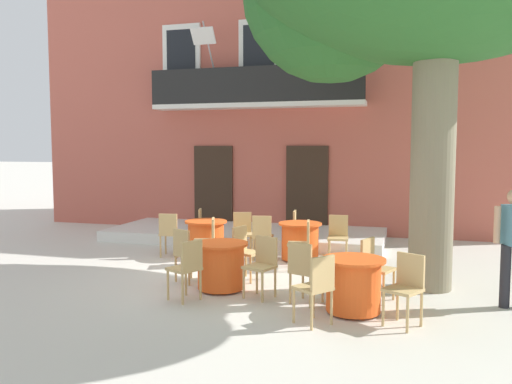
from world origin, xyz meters
TOP-DOWN VIEW (x-y plane):
  - ground_plane at (0.00, 0.00)m, footprint 120.00×120.00m
  - building_facade at (-0.81, 6.99)m, footprint 13.00×5.09m
  - entrance_step_platform at (-0.81, 3.72)m, footprint 6.69×2.56m
  - cafe_table_near_tree at (0.95, 1.75)m, footprint 0.86×0.86m
  - cafe_chair_near_tree_0 at (0.23, 1.55)m, footprint 0.46×0.46m
  - cafe_chair_near_tree_1 at (1.15, 1.02)m, footprint 0.46×0.46m
  - cafe_chair_near_tree_2 at (1.69, 1.89)m, footprint 0.44×0.44m
  - cafe_chair_near_tree_3 at (0.79, 2.48)m, footprint 0.44×0.44m
  - cafe_table_middle at (-0.97, 1.51)m, footprint 0.86×0.86m
  - cafe_chair_middle_0 at (-1.27, 2.20)m, footprint 0.50×0.50m
  - cafe_chair_middle_1 at (-1.70, 1.32)m, footprint 0.45×0.45m
  - cafe_chair_middle_2 at (-0.66, 0.82)m, footprint 0.51×0.51m
  - cafe_chair_middle_3 at (-0.28, 1.81)m, footprint 0.50×0.50m
  - cafe_table_front at (0.18, -0.74)m, footprint 0.86×0.86m
  - cafe_chair_front_0 at (-0.53, -0.48)m, footprint 0.53×0.53m
  - cafe_chair_front_1 at (-0.09, -1.45)m, footprint 0.54×0.54m
  - cafe_chair_front_2 at (0.91, -0.92)m, footprint 0.51×0.51m
  - cafe_chair_front_3 at (0.34, -0.01)m, footprint 0.50×0.50m
  - cafe_table_far_side at (2.31, -1.34)m, footprint 0.86×0.86m
  - cafe_chair_far_side_0 at (3.00, -1.64)m, footprint 0.55×0.55m
  - cafe_chair_far_side_1 at (2.53, -0.62)m, footprint 0.53×0.53m
  - cafe_chair_far_side_2 at (1.58, -1.13)m, footprint 0.52×0.52m
  - cafe_chair_far_side_3 at (1.91, -1.98)m, footprint 0.56×0.56m

SIDE VIEW (x-z plane):
  - ground_plane at x=0.00m, z-range 0.00..0.00m
  - entrance_step_platform at x=-0.81m, z-range 0.00..0.25m
  - cafe_table_near_tree at x=0.95m, z-range 0.01..0.77m
  - cafe_table_middle at x=-0.97m, z-range 0.01..0.77m
  - cafe_table_front at x=0.18m, z-range 0.01..0.77m
  - cafe_table_far_side at x=2.31m, z-range 0.01..0.77m
  - cafe_chair_near_tree_0 at x=0.23m, z-range 0.07..0.98m
  - cafe_chair_near_tree_1 at x=1.15m, z-range 0.07..0.98m
  - cafe_chair_near_tree_2 at x=1.69m, z-range 0.07..0.98m
  - cafe_chair_near_tree_3 at x=0.79m, z-range 0.07..0.98m
  - cafe_chair_middle_0 at x=-1.27m, z-range 0.07..0.98m
  - cafe_chair_middle_1 at x=-1.70m, z-range 0.07..0.98m
  - cafe_chair_middle_2 at x=-0.66m, z-range 0.07..0.98m
  - cafe_chair_middle_3 at x=-0.28m, z-range 0.07..0.98m
  - cafe_chair_front_0 at x=-0.53m, z-range 0.07..0.98m
  - cafe_chair_front_1 at x=-0.09m, z-range 0.07..0.98m
  - cafe_chair_front_2 at x=0.91m, z-range 0.07..0.98m
  - cafe_chair_front_3 at x=0.34m, z-range 0.07..0.98m
  - cafe_chair_far_side_0 at x=3.00m, z-range 0.07..0.98m
  - cafe_chair_far_side_1 at x=2.53m, z-range 0.07..0.98m
  - cafe_chair_far_side_2 at x=1.58m, z-range 0.07..0.98m
  - cafe_chair_far_side_3 at x=1.91m, z-range 0.07..0.98m
  - building_facade at x=-0.81m, z-range 0.00..7.50m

